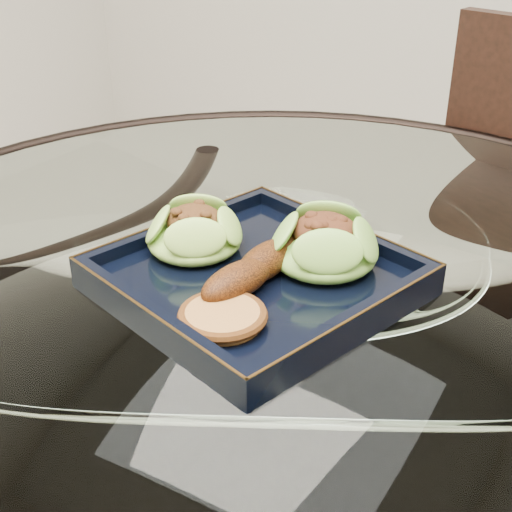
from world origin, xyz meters
The scene contains 7 objects.
dining_table centered at (0.00, 0.00, 0.60)m, with size 1.13×1.13×0.77m.
dining_chair centered at (0.17, 0.43, 0.53)m, with size 0.50×0.50×0.95m.
navy_plate centered at (0.00, -0.05, 0.77)m, with size 0.27×0.27×0.02m, color black.
lettuce_wrap_left centered at (-0.08, -0.04, 0.80)m, with size 0.10×0.10×0.04m, color #629E2E.
lettuce_wrap_right centered at (0.05, 0.00, 0.80)m, with size 0.11×0.11×0.04m, color #6BA630.
roasted_plantain centered at (0.01, -0.05, 0.80)m, with size 0.18×0.04×0.03m, color #582709.
crumb_patty centered at (0.02, -0.14, 0.79)m, with size 0.07×0.07×0.01m, color #AC7439.
Camera 1 is at (0.31, -0.59, 1.15)m, focal length 50.00 mm.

